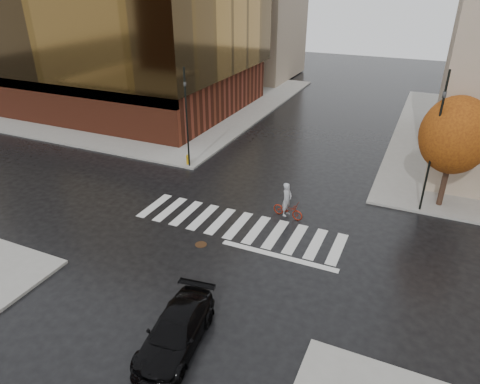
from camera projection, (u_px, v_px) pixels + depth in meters
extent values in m
plane|color=black|center=(234.00, 230.00, 23.16)|extent=(120.00, 120.00, 0.00)
cube|color=gray|center=(144.00, 97.00, 47.90)|extent=(30.00, 30.00, 0.15)
cube|color=silver|center=(238.00, 225.00, 23.57)|extent=(12.00, 3.00, 0.01)
cube|color=#612817|center=(117.00, 84.00, 44.89)|extent=(26.00, 18.00, 4.00)
cube|color=beige|center=(49.00, 87.00, 37.06)|extent=(26.00, 0.40, 1.00)
cube|color=brown|center=(106.00, 0.00, 41.26)|extent=(27.00, 19.00, 12.00)
cylinder|color=black|center=(444.00, 183.00, 24.80)|extent=(0.32, 0.32, 2.80)
ellipsoid|color=#A65010|center=(455.00, 135.00, 23.47)|extent=(3.80, 3.80, 4.37)
imported|color=black|center=(176.00, 331.00, 15.68)|extent=(2.40, 4.71, 1.31)
imported|color=maroon|center=(288.00, 210.00, 24.17)|extent=(1.94, 0.99, 0.97)
imported|color=#9FA1A7|center=(287.00, 199.00, 23.92)|extent=(0.60, 0.80, 1.98)
cylinder|color=black|center=(187.00, 119.00, 29.03)|extent=(0.12, 0.12, 6.90)
imported|color=black|center=(185.00, 82.00, 27.89)|extent=(0.21, 0.20, 0.86)
cylinder|color=black|center=(434.00, 145.00, 23.10)|extent=(0.12, 0.12, 7.99)
imported|color=black|center=(445.00, 91.00, 21.78)|extent=(0.22, 0.25, 1.00)
cylinder|color=#B9880A|center=(188.00, 160.00, 30.70)|extent=(0.24, 0.24, 0.60)
sphere|color=#B9880A|center=(188.00, 156.00, 30.56)|extent=(0.26, 0.26, 0.26)
cylinder|color=#492E1A|center=(201.00, 245.00, 21.89)|extent=(0.79, 0.79, 0.01)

